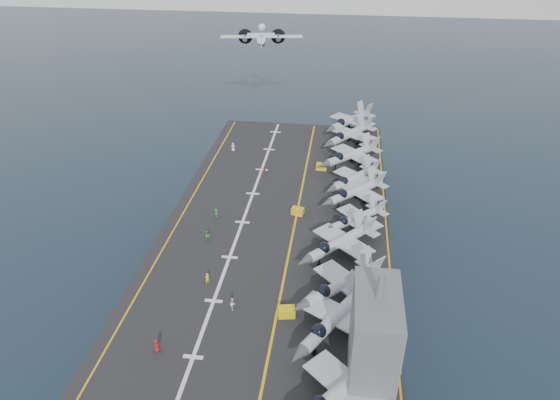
# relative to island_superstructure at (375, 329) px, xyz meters

# --- Properties ---
(ground) EXTENTS (500.00, 500.00, 0.00)m
(ground) POSITION_rel_island_superstructure_xyz_m (-15.00, 30.00, -17.90)
(ground) COLOR #142135
(ground) RESTS_ON ground
(hull) EXTENTS (36.00, 90.00, 10.00)m
(hull) POSITION_rel_island_superstructure_xyz_m (-15.00, 30.00, -12.90)
(hull) COLOR #56595E
(hull) RESTS_ON ground
(flight_deck) EXTENTS (38.00, 92.00, 0.40)m
(flight_deck) POSITION_rel_island_superstructure_xyz_m (-15.00, 30.00, -7.70)
(flight_deck) COLOR black
(flight_deck) RESTS_ON hull
(foul_line) EXTENTS (0.35, 90.00, 0.02)m
(foul_line) POSITION_rel_island_superstructure_xyz_m (-12.00, 30.00, -7.48)
(foul_line) COLOR gold
(foul_line) RESTS_ON flight_deck
(landing_centerline) EXTENTS (0.50, 90.00, 0.02)m
(landing_centerline) POSITION_rel_island_superstructure_xyz_m (-21.00, 30.00, -7.48)
(landing_centerline) COLOR silver
(landing_centerline) RESTS_ON flight_deck
(deck_edge_port) EXTENTS (0.25, 90.00, 0.02)m
(deck_edge_port) POSITION_rel_island_superstructure_xyz_m (-32.00, 30.00, -7.48)
(deck_edge_port) COLOR gold
(deck_edge_port) RESTS_ON flight_deck
(deck_edge_stbd) EXTENTS (0.25, 90.00, 0.02)m
(deck_edge_stbd) POSITION_rel_island_superstructure_xyz_m (3.50, 30.00, -7.48)
(deck_edge_stbd) COLOR gold
(deck_edge_stbd) RESTS_ON flight_deck
(island_superstructure) EXTENTS (5.00, 10.00, 15.00)m
(island_superstructure) POSITION_rel_island_superstructure_xyz_m (0.00, 0.00, 0.00)
(island_superstructure) COLOR #56595E
(island_superstructure) RESTS_ON flight_deck
(fighter_jet_0) EXTENTS (18.19, 18.60, 5.43)m
(fighter_jet_0) POSITION_rel_island_superstructure_xyz_m (-3.14, -4.44, -4.79)
(fighter_jet_0) COLOR gray
(fighter_jet_0) RESTS_ON flight_deck
(fighter_jet_1) EXTENTS (16.89, 18.71, 5.41)m
(fighter_jet_1) POSITION_rel_island_superstructure_xyz_m (-4.37, 6.18, -4.79)
(fighter_jet_1) COLOR #919AA0
(fighter_jet_1) RESTS_ON flight_deck
(fighter_jet_2) EXTENTS (17.99, 17.97, 5.30)m
(fighter_jet_2) POSITION_rel_island_superstructure_xyz_m (-3.54, 12.94, -4.85)
(fighter_jet_2) COLOR #A3ACB3
(fighter_jet_2) RESTS_ON flight_deck
(fighter_jet_3) EXTENTS (17.76, 18.11, 5.29)m
(fighter_jet_3) POSITION_rel_island_superstructure_xyz_m (-4.24, 22.77, -4.86)
(fighter_jet_3) COLOR gray
(fighter_jet_3) RESTS_ON flight_deck
(fighter_jet_4) EXTENTS (15.18, 14.88, 4.43)m
(fighter_jet_4) POSITION_rel_island_superstructure_xyz_m (-1.68, 30.67, -5.28)
(fighter_jet_4) COLOR #9098A0
(fighter_jet_4) RESTS_ON flight_deck
(fighter_jet_5) EXTENTS (17.16, 17.17, 5.06)m
(fighter_jet_5) POSITION_rel_island_superstructure_xyz_m (-1.90, 39.30, -4.97)
(fighter_jet_5) COLOR gray
(fighter_jet_5) RESTS_ON flight_deck
(fighter_jet_6) EXTENTS (16.16, 16.84, 4.89)m
(fighter_jet_6) POSITION_rel_island_superstructure_xyz_m (-2.14, 44.51, -5.06)
(fighter_jet_6) COLOR #8D949A
(fighter_jet_6) RESTS_ON flight_deck
(fighter_jet_7) EXTENTS (18.35, 18.38, 5.41)m
(fighter_jet_7) POSITION_rel_island_superstructure_xyz_m (-2.88, 54.23, -4.79)
(fighter_jet_7) COLOR gray
(fighter_jet_7) RESTS_ON flight_deck
(fighter_jet_8) EXTENTS (18.27, 19.54, 5.65)m
(fighter_jet_8) POSITION_rel_island_superstructure_xyz_m (-3.40, 64.79, -4.68)
(fighter_jet_8) COLOR gray
(fighter_jet_8) RESTS_ON flight_deck
(tow_cart_a) EXTENTS (2.44, 1.83, 1.32)m
(tow_cart_a) POSITION_rel_island_superstructure_xyz_m (-10.67, 8.54, -6.84)
(tow_cart_a) COLOR gold
(tow_cart_a) RESTS_ON flight_deck
(tow_cart_b) EXTENTS (2.34, 1.80, 1.25)m
(tow_cart_b) POSITION_rel_island_superstructure_xyz_m (-11.86, 33.90, -6.88)
(tow_cart_b) COLOR gold
(tow_cart_b) RESTS_ON flight_deck
(tow_cart_c) EXTENTS (2.27, 1.60, 1.29)m
(tow_cart_c) POSITION_rel_island_superstructure_xyz_m (-8.77, 51.78, -6.86)
(tow_cart_c) COLOR gold
(tow_cart_c) RESTS_ON flight_deck
(crew_0) EXTENTS (0.96, 1.23, 1.81)m
(crew_0) POSITION_rel_island_superstructure_xyz_m (-25.57, 0.34, -6.59)
(crew_0) COLOR #B21919
(crew_0) RESTS_ON flight_deck
(crew_1) EXTENTS (1.32, 1.33, 1.87)m
(crew_1) POSITION_rel_island_superstructure_xyz_m (-22.75, 13.50, -6.56)
(crew_1) COLOR yellow
(crew_1) RESTS_ON flight_deck
(crew_2) EXTENTS (1.10, 0.77, 1.77)m
(crew_2) POSITION_rel_island_superstructure_xyz_m (-25.46, 23.94, -6.62)
(crew_2) COLOR green
(crew_2) RESTS_ON flight_deck
(crew_3) EXTENTS (1.03, 1.16, 1.62)m
(crew_3) POSITION_rel_island_superstructure_xyz_m (-25.83, 31.13, -6.69)
(crew_3) COLOR #248328
(crew_3) RESTS_ON flight_deck
(crew_4) EXTENTS (1.15, 1.04, 1.59)m
(crew_4) POSITION_rel_island_superstructure_xyz_m (-20.16, 48.66, -6.70)
(crew_4) COLOR #B93528
(crew_4) RESTS_ON flight_deck
(crew_5) EXTENTS (1.41, 1.20, 1.98)m
(crew_5) POSITION_rel_island_superstructure_xyz_m (-28.73, 58.09, -6.51)
(crew_5) COLOR silver
(crew_5) RESTS_ON flight_deck
(crew_7) EXTENTS (1.10, 1.30, 1.84)m
(crew_7) POSITION_rel_island_superstructure_xyz_m (-18.04, 8.90, -6.58)
(crew_7) COLOR white
(crew_7) RESTS_ON flight_deck
(transport_plane) EXTENTS (23.48, 17.76, 5.08)m
(transport_plane) POSITION_rel_island_superstructure_xyz_m (-27.87, 92.79, 8.45)
(transport_plane) COLOR #B9BBBE
(fighter_jet_9) EXTENTS (18.27, 19.54, 5.65)m
(fighter_jet_9) POSITION_rel_island_superstructure_xyz_m (-3.40, 73.00, -4.68)
(fighter_jet_9) COLOR gray
(fighter_jet_9) RESTS_ON flight_deck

